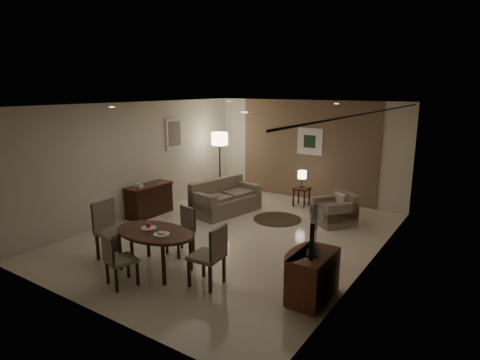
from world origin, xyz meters
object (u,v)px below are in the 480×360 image
Objects in this scene: sofa at (226,197)px; floor_lamp at (220,164)px; chair_far at (180,231)px; chair_right at (206,255)px; armchair at (334,208)px; chair_left at (114,231)px; chair_near at (121,259)px; side_table at (301,197)px; dining_table at (155,251)px; tv_cabinet at (313,276)px; console_desk at (149,200)px.

sofa is 0.94× the size of floor_lamp.
chair_right is at bearing -20.11° from chair_far.
chair_far is 3.64m from armchair.
chair_left is (-0.84, -0.81, 0.09)m from chair_far.
chair_near is at bearing -124.55° from chair_left.
chair_far is at bearing -63.96° from floor_lamp.
chair_near is 5.49m from side_table.
dining_table is at bearing -71.28° from chair_far.
sofa is at bearing -48.58° from floor_lamp.
side_table is at bearing -177.03° from chair_right.
chair_far is 1.17m from chair_left.
floor_lamp is at bearing 52.06° from sofa.
chair_right is at bearing -87.06° from chair_left.
side_table is at bearing -78.59° from chair_near.
chair_right is (1.05, 0.06, 0.15)m from dining_table.
chair_right is (-1.55, -0.52, 0.14)m from tv_cabinet.
console_desk is 3.09m from dining_table.
floor_lamp is (-0.99, 4.55, 0.38)m from chair_left.
chair_near reaches higher than armchair.
tv_cabinet is 0.50× the size of floor_lamp.
armchair is at bearing 71.07° from chair_far.
console_desk is 1.23× the size of chair_right.
chair_near is at bearing -154.55° from tv_cabinet.
chair_left is at bearing -58.12° from console_desk.
chair_near reaches higher than side_table.
chair_near is at bearing -71.39° from armchair.
chair_left is 3.33m from sofa.
chair_right is 4.77m from side_table.
sofa is at bearing 104.80° from dining_table.
chair_right is 5.35m from floor_lamp.
side_table is (-2.15, 4.21, -0.11)m from tv_cabinet.
console_desk is 1.47× the size of armchair.
armchair is at bearing -93.72° from chair_near.
side_table is (-0.59, 4.73, -0.24)m from chair_right.
side_table is (0.57, 4.05, -0.19)m from chair_far.
chair_near is at bearing -93.52° from dining_table.
chair_far reaches higher than dining_table.
chair_right is 0.54× the size of floor_lamp.
chair_left is 0.58× the size of floor_lamp.
chair_near is (-0.04, -0.67, 0.09)m from dining_table.
chair_right reaches higher than sofa.
armchair is 1.67× the size of side_table.
side_table is (2.74, 2.71, -0.13)m from console_desk.
armchair is at bearing -64.66° from sofa.
dining_table is at bearing -76.93° from chair_near.
side_table is at bearing -17.02° from chair_left.
dining_table is 1.06m from chair_right.
console_desk is 3.56m from chair_near.
chair_right is at bearing -55.93° from floor_lamp.
chair_left reaches higher than armchair.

